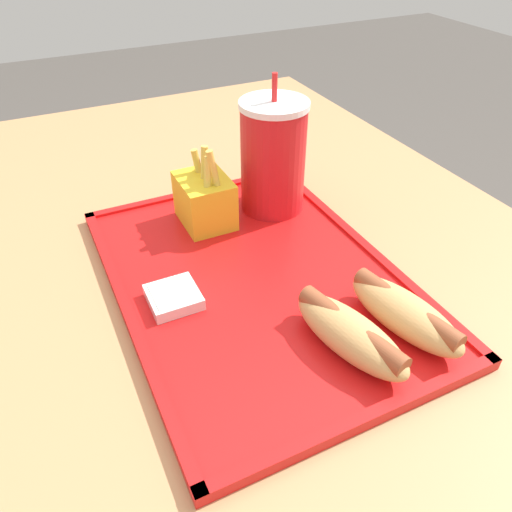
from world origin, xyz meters
TOP-DOWN VIEW (x-y plane):
  - dining_table at (0.00, 0.00)m, footprint 1.25×0.82m
  - food_tray at (0.04, 0.00)m, footprint 0.44×0.31m
  - soda_cup at (-0.09, 0.09)m, footprint 0.09×0.09m
  - hot_dog_far at (0.19, 0.10)m, footprint 0.14×0.07m
  - hot_dog_near at (0.19, 0.03)m, footprint 0.15×0.08m
  - fries_carton at (-0.09, -0.01)m, footprint 0.08×0.06m
  - sauce_cup_mayo at (0.04, -0.10)m, footprint 0.05×0.05m

SIDE VIEW (x-z plane):
  - dining_table at x=0.00m, z-range 0.00..0.76m
  - food_tray at x=0.04m, z-range 0.76..0.77m
  - sauce_cup_mayo at x=0.04m, z-range 0.77..0.78m
  - hot_dog_far at x=0.19m, z-range 0.77..0.81m
  - hot_dog_near at x=0.19m, z-range 0.77..0.81m
  - fries_carton at x=-0.09m, z-range 0.75..0.86m
  - soda_cup at x=-0.09m, z-range 0.75..0.94m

